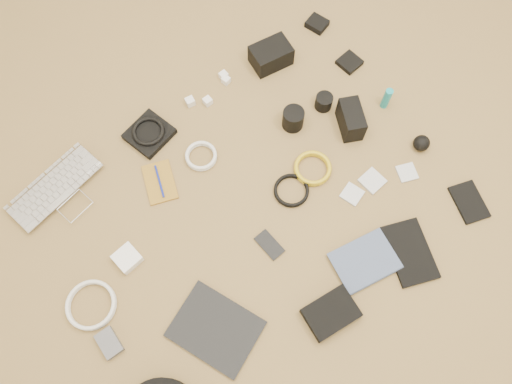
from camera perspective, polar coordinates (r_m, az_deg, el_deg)
laptop at (r=1.83m, az=-21.04°, el=-0.44°), size 0.38×0.30×0.03m
headphone_pouch at (r=1.85m, az=-12.09°, el=6.51°), size 0.18×0.17×0.03m
headphones at (r=1.83m, az=-12.21°, el=6.81°), size 0.15×0.15×0.01m
charger_a at (r=1.89m, az=-7.54°, el=10.21°), size 0.03×0.03×0.03m
charger_b at (r=1.93m, az=-3.45°, el=12.64°), size 0.03×0.03×0.03m
charger_c at (r=1.94m, az=-3.72°, el=13.13°), size 0.03×0.03×0.03m
charger_d at (r=1.88m, az=-5.55°, el=10.29°), size 0.03×0.03×0.03m
dslr_camera at (r=1.96m, az=1.71°, el=15.35°), size 0.16×0.12×0.08m
lens_pouch at (r=2.10m, az=6.99°, el=18.54°), size 0.09×0.09×0.03m
notebook_olive at (r=1.77m, az=-10.94°, el=1.12°), size 0.14×0.18×0.01m
pen_blue at (r=1.76m, az=-10.98°, el=1.22°), size 0.04×0.12×0.01m
cable_white_a at (r=1.78m, az=-6.27°, el=4.02°), size 0.12×0.12×0.01m
lens_a at (r=1.81m, az=4.26°, el=8.35°), size 0.10×0.10×0.08m
lens_b at (r=1.87m, az=7.75°, el=10.17°), size 0.07×0.07×0.06m
card_reader at (r=2.01m, az=10.63°, el=14.36°), size 0.09×0.09×0.02m
power_brick at (r=1.69m, az=-14.50°, el=-7.33°), size 0.09×0.09×0.03m
cable_white_b at (r=1.70m, az=-18.26°, el=-12.19°), size 0.19×0.19×0.01m
cable_black at (r=1.72m, az=4.05°, el=0.11°), size 0.16×0.16×0.01m
cable_yellow at (r=1.76m, az=6.46°, el=2.61°), size 0.17×0.17×0.01m
flash at (r=1.82m, az=10.79°, el=8.14°), size 0.12×0.15×0.10m
lens_cleaner at (r=1.90m, az=14.70°, el=10.31°), size 0.03×0.03×0.10m
battery_charger at (r=1.66m, az=-16.42°, el=-16.23°), size 0.06×0.09×0.02m
tablet at (r=1.61m, az=-4.64°, el=-15.31°), size 0.29×0.32×0.01m
phone at (r=1.66m, az=1.54°, el=-6.05°), size 0.06×0.10×0.01m
filter_case_left at (r=1.75m, az=10.92°, el=-0.24°), size 0.08×0.08×0.01m
filter_case_mid at (r=1.78m, az=13.14°, el=1.25°), size 0.08×0.08×0.01m
filter_case_right at (r=1.83m, az=16.86°, el=2.14°), size 0.08×0.08×0.01m
air_blower at (r=1.86m, az=18.39°, el=5.32°), size 0.06×0.06×0.06m
drive_case at (r=1.61m, az=8.55°, el=-13.53°), size 0.17×0.13×0.04m
paperback at (r=1.67m, az=13.65°, el=-9.95°), size 0.22×0.18×0.02m
notebook_black_a at (r=1.72m, az=17.15°, el=-6.60°), size 0.19×0.24×0.02m
notebook_black_b at (r=1.85m, az=23.17°, el=-1.06°), size 0.13×0.16×0.01m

